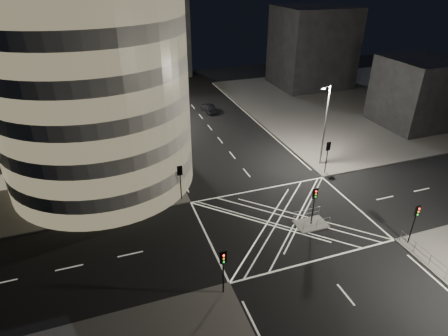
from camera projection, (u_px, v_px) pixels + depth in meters
name	position (u px, v px, depth m)	size (l,w,h in m)	color
ground	(285.00, 220.00, 36.82)	(120.00, 120.00, 0.00)	black
sidewalk_far_left	(2.00, 149.00, 50.78)	(42.00, 42.00, 0.15)	#565451
sidewalk_far_right	(360.00, 103.00, 67.48)	(42.00, 42.00, 0.15)	#565451
central_island	(311.00, 224.00, 36.11)	(3.00, 2.00, 0.15)	slate
office_tower_curved	(41.00, 64.00, 40.26)	(30.00, 29.00, 27.20)	#9B9893
office_block_rear	(46.00, 42.00, 59.88)	(24.00, 16.00, 22.00)	#9B9893
building_right_far	(312.00, 47.00, 73.73)	(14.00, 12.00, 15.00)	black
building_right_near	(417.00, 92.00, 56.22)	(10.00, 10.00, 10.00)	black
building_far_end	(145.00, 34.00, 79.34)	(18.00, 8.00, 18.00)	black
tree_a	(158.00, 154.00, 38.95)	(4.81, 4.81, 7.38)	black
tree_b	(149.00, 128.00, 43.67)	(5.04, 5.04, 8.04)	black
tree_c	(141.00, 112.00, 48.66)	(4.81, 4.81, 7.84)	black
tree_d	(135.00, 100.00, 53.79)	(5.63, 5.63, 7.97)	black
tree_e	(131.00, 94.00, 59.22)	(4.01, 4.01, 6.10)	black
traffic_signal_fl	(180.00, 176.00, 38.51)	(0.55, 0.22, 4.00)	black
traffic_signal_nl	(223.00, 265.00, 27.25)	(0.55, 0.22, 4.00)	black
traffic_signal_fr	(328.00, 152.00, 43.57)	(0.55, 0.22, 4.00)	black
traffic_signal_nr	(415.00, 217.00, 32.32)	(0.55, 0.22, 4.00)	black
traffic_signal_island	(314.00, 200.00, 34.75)	(0.55, 0.22, 4.00)	black
street_lamp_left_near	(162.00, 135.00, 41.37)	(1.25, 0.25, 10.00)	slate
street_lamp_left_far	(139.00, 89.00, 56.26)	(1.25, 0.25, 10.00)	slate
street_lamp_right_far	(325.00, 123.00, 44.31)	(1.25, 0.25, 10.00)	slate
railing_island_south	(317.00, 224.00, 35.07)	(2.80, 0.06, 1.10)	slate
railing_island_north	(307.00, 214.00, 36.56)	(2.80, 0.06, 1.10)	slate
sedan	(208.00, 108.00, 63.18)	(1.46, 4.18, 1.38)	black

